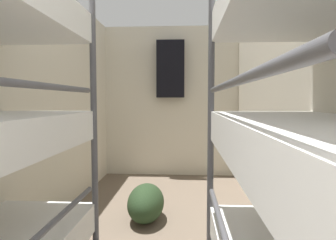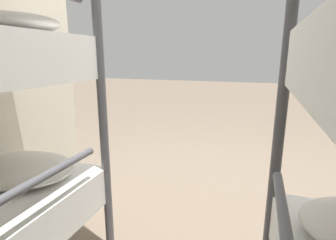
% 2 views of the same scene
% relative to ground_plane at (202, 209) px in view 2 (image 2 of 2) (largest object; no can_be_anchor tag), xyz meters
% --- Properties ---
extents(ground_plane, '(20.00, 20.00, 0.00)m').
position_rel_ground_plane_xyz_m(ground_plane, '(0.00, 0.00, 0.00)').
color(ground_plane, '#6B5B4C').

